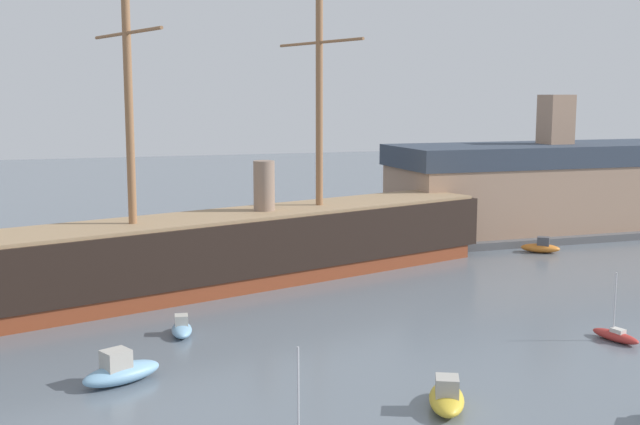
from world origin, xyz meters
TOP-DOWN VIEW (x-y plane):
  - tall_ship at (-4.96, 48.40)m, footprint 60.91×24.22m
  - motorboat_near_centre at (-0.39, 17.54)m, footprint 3.52×4.75m
  - motorboat_mid_left at (-16.27, 26.85)m, footprint 5.17×3.83m
  - sailboat_mid_right at (15.76, 24.46)m, footprint 1.90×3.73m
  - motorboat_alongside_bow at (-11.58, 34.94)m, footprint 1.78×3.44m
  - motorboat_far_right at (28.54, 52.25)m, footprint 4.17×3.69m
  - dockside_warehouse_right at (39.02, 62.19)m, footprint 47.67×14.68m

SIDE VIEW (x-z plane):
  - sailboat_mid_right at x=15.76m, z-range -1.93..2.72m
  - motorboat_alongside_bow at x=-11.58m, z-range -0.21..1.18m
  - motorboat_far_right at x=28.54m, z-range -0.25..1.42m
  - motorboat_near_centre at x=-0.39m, z-range -0.27..1.57m
  - motorboat_mid_left at x=-16.27m, z-range -0.30..1.71m
  - tall_ship at x=-4.96m, z-range -11.87..18.35m
  - dockside_warehouse_right at x=39.02m, z-range -2.86..13.52m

